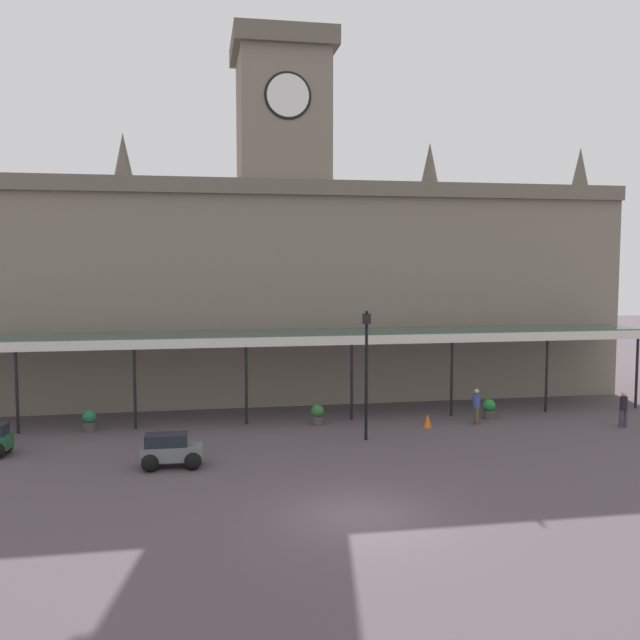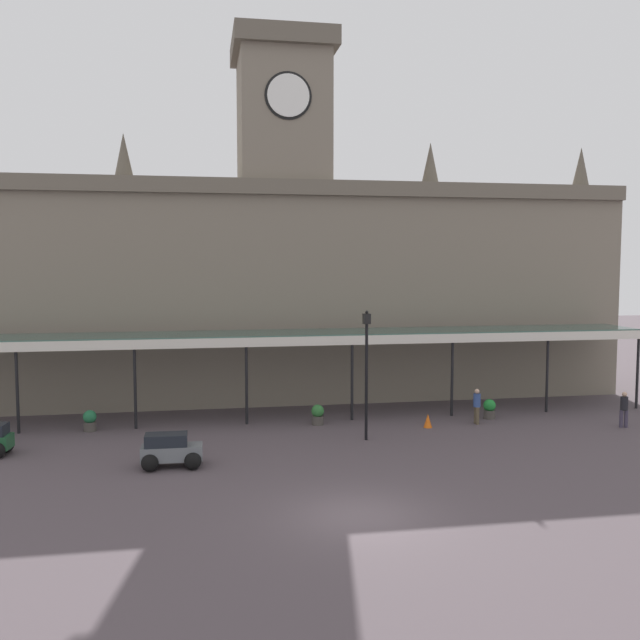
# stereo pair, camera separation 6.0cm
# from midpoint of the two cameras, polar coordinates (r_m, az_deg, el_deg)

# --- Properties ---
(ground_plane) EXTENTS (140.00, 140.00, 0.00)m
(ground_plane) POSITION_cam_midpoint_polar(r_m,az_deg,el_deg) (21.47, 3.35, -15.99)
(ground_plane) COLOR #50454A
(station_building) EXTENTS (38.11, 5.84, 19.90)m
(station_building) POSITION_cam_midpoint_polar(r_m,az_deg,el_deg) (38.61, -3.02, 3.47)
(station_building) COLOR slate
(station_building) RESTS_ON ground
(entrance_canopy) EXTENTS (35.82, 3.26, 4.20)m
(entrance_canopy) POSITION_cam_midpoint_polar(r_m,az_deg,el_deg) (33.68, -1.95, -1.32)
(entrance_canopy) COLOR #38564C
(entrance_canopy) RESTS_ON ground
(car_grey_estate) EXTENTS (2.26, 1.56, 1.27)m
(car_grey_estate) POSITION_cam_midpoint_polar(r_m,az_deg,el_deg) (26.54, -12.29, -10.73)
(car_grey_estate) COLOR slate
(car_grey_estate) RESTS_ON ground
(pedestrian_beside_cars) EXTENTS (0.34, 0.39, 1.67)m
(pedestrian_beside_cars) POSITION_cam_midpoint_polar(r_m,az_deg,el_deg) (33.38, 13.01, -6.92)
(pedestrian_beside_cars) COLOR brown
(pedestrian_beside_cars) RESTS_ON ground
(pedestrian_near_entrance) EXTENTS (0.38, 0.34, 1.67)m
(pedestrian_near_entrance) POSITION_cam_midpoint_polar(r_m,az_deg,el_deg) (34.85, 24.09, -6.73)
(pedestrian_near_entrance) COLOR #3F384C
(pedestrian_near_entrance) RESTS_ON ground
(victorian_lamppost) EXTENTS (0.30, 0.30, 5.60)m
(victorian_lamppost) POSITION_cam_midpoint_polar(r_m,az_deg,el_deg) (29.27, 3.96, -3.44)
(victorian_lamppost) COLOR black
(victorian_lamppost) RESTS_ON ground
(traffic_cone) EXTENTS (0.40, 0.40, 0.64)m
(traffic_cone) POSITION_cam_midpoint_polar(r_m,az_deg,el_deg) (32.35, 9.05, -8.30)
(traffic_cone) COLOR orange
(traffic_cone) RESTS_ON ground
(planter_by_canopy) EXTENTS (0.60, 0.60, 0.96)m
(planter_by_canopy) POSITION_cam_midpoint_polar(r_m,az_deg,el_deg) (34.70, 14.01, -7.20)
(planter_by_canopy) COLOR #47423D
(planter_by_canopy) RESTS_ON ground
(planter_near_kerb) EXTENTS (0.60, 0.60, 0.96)m
(planter_near_kerb) POSITION_cam_midpoint_polar(r_m,az_deg,el_deg) (32.46, -0.14, -7.89)
(planter_near_kerb) COLOR #47423D
(planter_near_kerb) RESTS_ON ground
(planter_forecourt_centre) EXTENTS (0.60, 0.60, 0.96)m
(planter_forecourt_centre) POSITION_cam_midpoint_polar(r_m,az_deg,el_deg) (32.95, -18.62, -7.95)
(planter_forecourt_centre) COLOR #47423D
(planter_forecourt_centre) RESTS_ON ground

